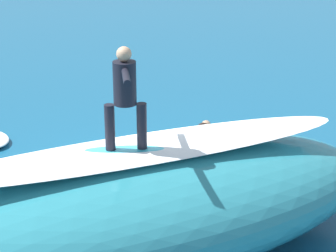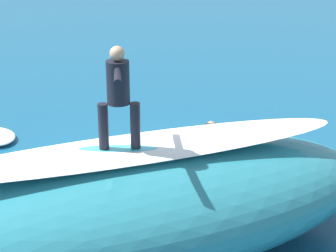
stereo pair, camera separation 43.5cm
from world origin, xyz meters
name	(u,v)px [view 1 (the left image)]	position (x,y,z in m)	size (l,w,h in m)	color
ground_plane	(143,187)	(0.00, 0.00, 0.00)	(120.00, 120.00, 0.00)	#145175
wave_crest	(142,205)	(0.32, 2.19, 0.84)	(7.44, 3.14, 1.68)	teal
wave_foam_lip	(141,149)	(0.32, 2.19, 1.72)	(6.33, 1.10, 0.08)	white
surfboard_riding	(127,151)	(0.53, 2.24, 1.73)	(2.03, 0.53, 0.08)	#33B2D1
surfer_riding	(125,91)	(0.53, 2.24, 2.61)	(0.58, 1.38, 1.45)	black
surfboard_paddling	(195,144)	(-1.36, -1.74, 0.04)	(2.41, 0.54, 0.08)	silver
surfer_paddling	(192,138)	(-1.27, -1.64, 0.22)	(1.26, 1.45, 0.31)	black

